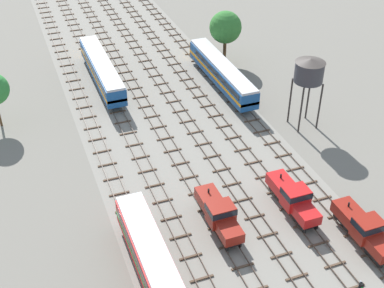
{
  "coord_description": "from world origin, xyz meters",
  "views": [
    {
      "loc": [
        -19.03,
        -5.22,
        38.27
      ],
      "look_at": [
        0.0,
        45.06,
        1.5
      ],
      "focal_mm": 48.35,
      "sensor_mm": 36.0,
      "label": 1
    }
  ],
  "objects_px": {
    "diesel_railcar_right_far": "(222,72)",
    "passenger_coach_far_left_nearest": "(162,283)",
    "shunter_loco_centre_left_midfar": "(219,213)",
    "shunter_loco_right_near": "(365,228)",
    "water_tower": "(309,71)",
    "shunter_loco_centre_right_mid": "(293,197)",
    "diesel_railcar_left_farther": "(102,69)"
  },
  "relations": [
    {
      "from": "diesel_railcar_right_far",
      "to": "passenger_coach_far_left_nearest",
      "type": "bearing_deg",
      "value": -120.61
    },
    {
      "from": "diesel_railcar_right_far",
      "to": "shunter_loco_centre_left_midfar",
      "type": "bearing_deg",
      "value": -113.95
    },
    {
      "from": "shunter_loco_right_near",
      "to": "shunter_loco_centre_left_midfar",
      "type": "xyz_separation_m",
      "value": [
        -12.82,
        7.24,
        0.0
      ]
    },
    {
      "from": "passenger_coach_far_left_nearest",
      "to": "water_tower",
      "type": "height_order",
      "value": "water_tower"
    },
    {
      "from": "shunter_loco_right_near",
      "to": "passenger_coach_far_left_nearest",
      "type": "bearing_deg",
      "value": -179.97
    },
    {
      "from": "water_tower",
      "to": "shunter_loco_centre_right_mid",
      "type": "bearing_deg",
      "value": -124.24
    },
    {
      "from": "diesel_railcar_right_far",
      "to": "water_tower",
      "type": "xyz_separation_m",
      "value": [
        6.02,
        -14.21,
        5.65
      ]
    },
    {
      "from": "passenger_coach_far_left_nearest",
      "to": "diesel_railcar_right_far",
      "type": "relative_size",
      "value": 1.07
    },
    {
      "from": "shunter_loco_centre_left_midfar",
      "to": "diesel_railcar_right_far",
      "type": "xyz_separation_m",
      "value": [
        12.82,
        28.85,
        0.59
      ]
    },
    {
      "from": "passenger_coach_far_left_nearest",
      "to": "water_tower",
      "type": "relative_size",
      "value": 2.2
    },
    {
      "from": "water_tower",
      "to": "diesel_railcar_left_farther",
      "type": "bearing_deg",
      "value": 136.78
    },
    {
      "from": "shunter_loco_right_near",
      "to": "water_tower",
      "type": "xyz_separation_m",
      "value": [
        6.02,
        21.88,
        6.23
      ]
    },
    {
      "from": "passenger_coach_far_left_nearest",
      "to": "shunter_loco_centre_right_mid",
      "type": "distance_m",
      "value": 18.39
    },
    {
      "from": "passenger_coach_far_left_nearest",
      "to": "diesel_railcar_left_farther",
      "type": "xyz_separation_m",
      "value": [
        4.27,
        43.6,
        -0.02
      ]
    },
    {
      "from": "passenger_coach_far_left_nearest",
      "to": "diesel_railcar_right_far",
      "type": "xyz_separation_m",
      "value": [
        21.36,
        36.1,
        -0.02
      ]
    },
    {
      "from": "diesel_railcar_right_far",
      "to": "diesel_railcar_left_farther",
      "type": "distance_m",
      "value": 18.66
    },
    {
      "from": "passenger_coach_far_left_nearest",
      "to": "shunter_loco_centre_left_midfar",
      "type": "xyz_separation_m",
      "value": [
        8.54,
        7.25,
        -0.6
      ]
    },
    {
      "from": "shunter_loco_centre_left_midfar",
      "to": "water_tower",
      "type": "xyz_separation_m",
      "value": [
        18.83,
        14.64,
        6.23
      ]
    },
    {
      "from": "passenger_coach_far_left_nearest",
      "to": "shunter_loco_centre_right_mid",
      "type": "bearing_deg",
      "value": 21.62
    },
    {
      "from": "diesel_railcar_left_farther",
      "to": "shunter_loco_centre_right_mid",
      "type": "bearing_deg",
      "value": -70.81
    },
    {
      "from": "diesel_railcar_left_farther",
      "to": "water_tower",
      "type": "height_order",
      "value": "water_tower"
    },
    {
      "from": "shunter_loco_centre_left_midfar",
      "to": "diesel_railcar_left_farther",
      "type": "height_order",
      "value": "diesel_railcar_left_farther"
    },
    {
      "from": "passenger_coach_far_left_nearest",
      "to": "diesel_railcar_left_farther",
      "type": "distance_m",
      "value": 43.81
    },
    {
      "from": "shunter_loco_centre_right_mid",
      "to": "diesel_railcar_left_farther",
      "type": "xyz_separation_m",
      "value": [
        -12.82,
        36.83,
        0.59
      ]
    },
    {
      "from": "diesel_railcar_right_far",
      "to": "water_tower",
      "type": "height_order",
      "value": "water_tower"
    },
    {
      "from": "diesel_railcar_right_far",
      "to": "water_tower",
      "type": "bearing_deg",
      "value": -67.05
    },
    {
      "from": "shunter_loco_right_near",
      "to": "shunter_loco_centre_left_midfar",
      "type": "bearing_deg",
      "value": 150.54
    },
    {
      "from": "shunter_loco_right_near",
      "to": "shunter_loco_centre_left_midfar",
      "type": "relative_size",
      "value": 1.0
    },
    {
      "from": "shunter_loco_centre_right_mid",
      "to": "shunter_loco_right_near",
      "type": "bearing_deg",
      "value": -57.72
    },
    {
      "from": "water_tower",
      "to": "diesel_railcar_right_far",
      "type": "bearing_deg",
      "value": 112.95
    },
    {
      "from": "shunter_loco_right_near",
      "to": "diesel_railcar_right_far",
      "type": "relative_size",
      "value": 0.41
    },
    {
      "from": "passenger_coach_far_left_nearest",
      "to": "shunter_loco_centre_left_midfar",
      "type": "distance_m",
      "value": 11.22
    }
  ]
}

